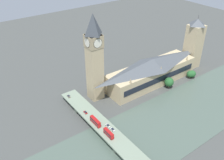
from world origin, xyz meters
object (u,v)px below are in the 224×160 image
object	(u,v)px
road_bridge	(121,144)
car_northbound_lead	(85,112)
clock_tower	(94,56)
double_decker_bus_mid	(109,133)
victoria_tower	(194,44)
car_northbound_mid	(108,126)
parliament_hall	(152,71)
double_decker_bus_lead	(95,121)
car_southbound_lead	(113,129)
car_southbound_mid	(69,96)

from	to	relation	value
road_bridge	car_northbound_lead	world-z (taller)	car_northbound_lead
clock_tower	double_decker_bus_mid	xyz separation A→B (m)	(-53.46, 23.44, -33.32)
double_decker_bus_mid	victoria_tower	bearing A→B (deg)	-73.60
victoria_tower	car_northbound_mid	size ratio (longest dim) A/B	13.90
clock_tower	road_bridge	size ratio (longest dim) A/B	0.50
parliament_hall	double_decker_bus_lead	bearing A→B (deg)	107.09
clock_tower	double_decker_bus_lead	bearing A→B (deg)	146.86
road_bridge	double_decker_bus_mid	distance (m)	11.78
victoria_tower	road_bridge	world-z (taller)	victoria_tower
car_northbound_mid	car_southbound_lead	world-z (taller)	car_northbound_mid
double_decker_bus_lead	road_bridge	bearing A→B (deg)	-173.02
victoria_tower	car_northbound_lead	bearing A→B (deg)	93.90
car_northbound_mid	double_decker_bus_lead	bearing A→B (deg)	37.52
clock_tower	road_bridge	world-z (taller)	clock_tower
clock_tower	car_northbound_lead	size ratio (longest dim) A/B	19.50
victoria_tower	car_southbound_mid	world-z (taller)	victoria_tower
double_decker_bus_lead	car_southbound_mid	world-z (taller)	double_decker_bus_lead
parliament_hall	clock_tower	bearing A→B (deg)	78.98
double_decker_bus_mid	car_southbound_mid	size ratio (longest dim) A/B	2.49
double_decker_bus_mid	car_southbound_mid	world-z (taller)	double_decker_bus_mid
car_northbound_mid	victoria_tower	bearing A→B (deg)	-76.31
road_bridge	car_southbound_lead	size ratio (longest dim) A/B	38.42
parliament_hall	car_southbound_mid	bearing A→B (deg)	77.48
double_decker_bus_lead	car_southbound_lead	distance (m)	14.92
clock_tower	double_decker_bus_mid	size ratio (longest dim) A/B	7.86
double_decker_bus_mid	double_decker_bus_lead	bearing A→B (deg)	2.52
victoria_tower	double_decker_bus_mid	distance (m)	150.09
clock_tower	car_southbound_mid	distance (m)	43.13
car_northbound_lead	victoria_tower	bearing A→B (deg)	-86.10
double_decker_bus_lead	car_northbound_lead	distance (m)	15.97
road_bridge	double_decker_bus_lead	size ratio (longest dim) A/B	13.34
double_decker_bus_lead	car_southbound_mid	xyz separation A→B (m)	(43.94, -0.16, -1.93)
parliament_hall	double_decker_bus_mid	size ratio (longest dim) A/B	9.80
car_northbound_lead	double_decker_bus_lead	bearing A→B (deg)	177.76
double_decker_bus_lead	car_northbound_lead	world-z (taller)	double_decker_bus_lead
double_decker_bus_mid	car_northbound_lead	size ratio (longest dim) A/B	2.48
clock_tower	parliament_hall	bearing A→B (deg)	-101.02
car_northbound_mid	car_southbound_mid	distance (m)	52.18
clock_tower	victoria_tower	size ratio (longest dim) A/B	1.34
clock_tower	car_northbound_lead	world-z (taller)	clock_tower
double_decker_bus_lead	car_northbound_lead	bearing A→B (deg)	-2.24
car_southbound_lead	parliament_hall	bearing A→B (deg)	-63.11
road_bridge	double_decker_bus_mid	xyz separation A→B (m)	(10.89, 2.63, 3.66)
parliament_hall	double_decker_bus_mid	bearing A→B (deg)	117.02
car_southbound_lead	double_decker_bus_lead	bearing A→B (deg)	26.25
parliament_hall	double_decker_bus_lead	distance (m)	87.02
car_northbound_lead	car_southbound_mid	bearing A→B (deg)	0.94
parliament_hall	car_southbound_mid	world-z (taller)	parliament_hall
victoria_tower	car_southbound_lead	bearing A→B (deg)	105.83
clock_tower	road_bridge	bearing A→B (deg)	162.08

